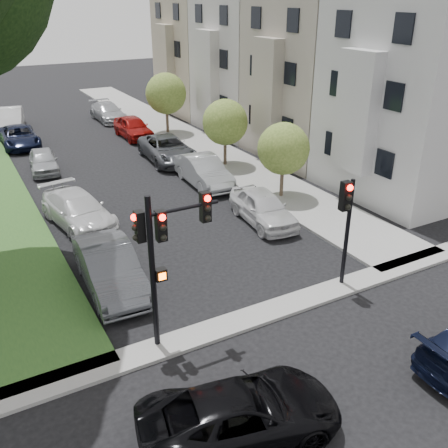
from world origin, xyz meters
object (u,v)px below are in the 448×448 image
car_parked_0 (263,207)px  car_parked_7 (43,161)px  traffic_signal_main (163,244)px  small_tree_b (225,122)px  car_parked_6 (78,210)px  car_parked_4 (108,112)px  car_parked_9 (11,119)px  small_tree_c (166,94)px  car_parked_5 (110,268)px  small_tree_a (283,149)px  traffic_signal_secondary (346,214)px  car_parked_2 (168,149)px  car_cross_near (240,414)px  car_parked_8 (19,137)px  car_parked_3 (133,127)px  car_parked_1 (204,171)px

car_parked_0 → car_parked_7: size_ratio=1.14×
traffic_signal_main → car_parked_7: traffic_signal_main is taller
small_tree_b → car_parked_6: (-9.84, -4.19, -1.93)m
car_parked_4 → car_parked_9: 7.33m
small_tree_c → traffic_signal_main: bearing=-113.1°
traffic_signal_main → car_parked_5: (-0.58, 3.77, -2.50)m
small_tree_b → small_tree_a: bearing=-90.0°
car_parked_9 → car_parked_6: bearing=-79.2°
small_tree_b → traffic_signal_secondary: 14.19m
car_parked_2 → car_parked_6: (-7.22, -6.80, -0.03)m
car_cross_near → car_parked_2: bearing=-7.7°
car_cross_near → car_parked_7: (-0.20, 22.05, -0.02)m
car_parked_0 → car_parked_2: bearing=96.5°
traffic_signal_main → car_parked_8: bearing=91.2°
car_parked_3 → car_parked_6: bearing=-119.7°
small_tree_a → car_parked_1: bearing=125.9°
traffic_signal_main → car_parked_0: bearing=39.3°
car_parked_4 → car_parked_0: bearing=-90.5°
small_tree_c → car_parked_1: size_ratio=0.92×
small_tree_b → traffic_signal_main: traffic_signal_main is taller
car_parked_3 → small_tree_a: bearing=-80.6°
small_tree_b → car_parked_5: bearing=-135.5°
car_parked_0 → small_tree_a: bearing=45.9°
car_parked_4 → car_parked_6: (-7.24, -19.13, 0.02)m
traffic_signal_main → car_parked_5: size_ratio=0.98×
car_parked_6 → traffic_signal_secondary: bearing=-64.1°
car_parked_0 → car_parked_1: (-0.11, 5.68, 0.04)m
car_parked_5 → car_parked_7: (0.47, 14.26, -0.16)m
car_parked_3 → car_parked_2: bearing=-90.7°
small_tree_c → car_parked_3: 3.39m
car_parked_3 → car_parked_4: size_ratio=0.93×
small_tree_b → car_parked_3: bearing=106.5°
small_tree_c → car_parked_3: small_tree_c is taller
traffic_signal_secondary → car_parked_9: traffic_signal_secondary is taller
car_parked_1 → car_parked_4: (-0.00, 17.22, -0.08)m
small_tree_c → traffic_signal_secondary: small_tree_c is taller
car_parked_1 → car_parked_5: car_parked_5 is taller
car_parked_3 → car_parked_4: 6.11m
traffic_signal_secondary → car_parked_5: traffic_signal_secondary is taller
traffic_signal_main → small_tree_b: bearing=55.1°
car_parked_6 → car_parked_3: bearing=52.0°
car_parked_1 → car_parked_7: size_ratio=1.25×
small_tree_b → car_parked_0: small_tree_b is taller
car_parked_5 → small_tree_a: bearing=25.0°
car_parked_2 → car_parked_3: car_parked_3 is taller
small_tree_a → car_parked_6: 10.15m
traffic_signal_secondary → car_parked_2: 16.59m
car_parked_2 → car_parked_5: car_parked_5 is taller
car_parked_2 → car_parked_1: bearing=-85.9°
car_cross_near → car_parked_6: 13.64m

